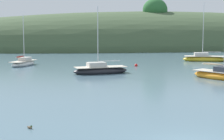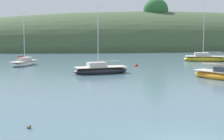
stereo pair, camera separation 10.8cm
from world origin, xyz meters
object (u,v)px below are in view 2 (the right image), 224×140
sailboat_grey_yawl (24,63)px  sailboat_red_portside (221,75)px  mooring_buoy_channel (136,65)px  sailboat_teal_outer (205,59)px  sailboat_blue_center (100,70)px  duck_lone_left (29,127)px

sailboat_grey_yawl → sailboat_red_portside: sailboat_red_portside is taller
sailboat_red_portside → mooring_buoy_channel: (-5.73, 14.04, -0.28)m
sailboat_teal_outer → mooring_buoy_channel: bearing=-155.6°
sailboat_blue_center → mooring_buoy_channel: size_ratio=14.94×
sailboat_grey_yawl → duck_lone_left: bearing=-85.7°
sailboat_blue_center → sailboat_red_portside: bearing=-30.1°
sailboat_grey_yawl → sailboat_red_portside: (21.40, -17.75, 0.04)m
mooring_buoy_channel → sailboat_blue_center: bearing=-130.6°
sailboat_grey_yawl → mooring_buoy_channel: 16.10m
sailboat_teal_outer → sailboat_blue_center: sailboat_teal_outer is taller
mooring_buoy_channel → sailboat_grey_yawl: bearing=166.7°
sailboat_grey_yawl → sailboat_teal_outer: sailboat_teal_outer is taller
mooring_buoy_channel → duck_lone_left: mooring_buoy_channel is taller
sailboat_teal_outer → mooring_buoy_channel: sailboat_teal_outer is taller
sailboat_grey_yawl → duck_lone_left: (2.51, -33.48, -0.31)m
sailboat_red_portside → sailboat_teal_outer: (7.14, 19.89, 0.02)m
sailboat_grey_yawl → duck_lone_left: 33.58m
sailboat_grey_yawl → duck_lone_left: size_ratio=19.05×
sailboat_grey_yawl → sailboat_red_portside: size_ratio=0.98×
sailboat_blue_center → duck_lone_left: bearing=-107.3°
mooring_buoy_channel → duck_lone_left: (-13.16, -29.77, -0.07)m
sailboat_teal_outer → mooring_buoy_channel: (-12.87, -5.85, -0.30)m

